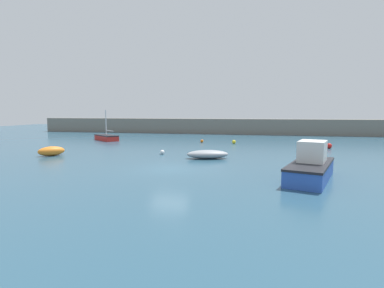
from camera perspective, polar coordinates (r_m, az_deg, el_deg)
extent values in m
cube|color=#284C60|center=(20.12, -4.33, -4.98)|extent=(120.00, 120.00, 0.20)
cube|color=slate|center=(51.80, 6.18, 3.38)|extent=(67.74, 2.81, 2.57)
cube|color=#2D56B7|center=(18.03, 21.59, -5.02)|extent=(3.44, 5.79, 0.85)
cube|color=black|center=(17.94, 21.65, -3.50)|extent=(3.51, 5.91, 0.12)
cube|color=silver|center=(18.26, 21.92, -1.46)|extent=(1.86, 2.12, 1.31)
ellipsoid|color=gray|center=(24.31, 2.98, -1.97)|extent=(3.64, 2.32, 0.69)
cube|color=red|center=(41.23, -15.99, 1.10)|extent=(4.34, 3.92, 0.61)
cube|color=black|center=(41.20, -16.00, 1.61)|extent=(4.43, 4.00, 0.12)
cylinder|color=silver|center=(41.11, -16.07, 3.89)|extent=(0.13, 0.13, 3.40)
cylinder|color=silver|center=(40.15, -15.42, 2.45)|extent=(1.78, 1.45, 0.10)
ellipsoid|color=orange|center=(28.48, -25.21, -1.23)|extent=(2.13, 2.38, 0.81)
sphere|color=red|center=(34.00, 24.66, -0.32)|extent=(0.54, 0.54, 0.54)
sphere|color=white|center=(26.82, -5.69, -1.55)|extent=(0.39, 0.39, 0.39)
sphere|color=orange|center=(36.85, 1.89, 0.57)|extent=(0.37, 0.37, 0.37)
sphere|color=yellow|center=(35.77, 7.98, 0.40)|extent=(0.44, 0.44, 0.44)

